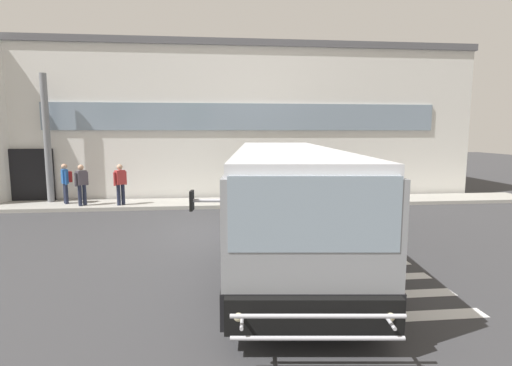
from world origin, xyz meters
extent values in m
cube|color=#353538|center=(0.00, 0.00, -0.01)|extent=(80.00, 90.00, 0.02)
cube|color=silver|center=(2.00, -6.00, 0.00)|extent=(4.40, 0.36, 0.01)
cube|color=silver|center=(2.00, -5.10, 0.00)|extent=(4.40, 0.36, 0.01)
cube|color=silver|center=(2.00, -4.20, 0.00)|extent=(4.40, 0.36, 0.01)
cube|color=silver|center=(2.00, -3.30, 0.00)|extent=(4.40, 0.36, 0.01)
cube|color=silver|center=(2.00, -2.40, 0.00)|extent=(4.40, 0.36, 0.01)
cube|color=silver|center=(0.00, 12.00, 3.46)|extent=(23.73, 12.00, 6.93)
cube|color=#56565B|center=(0.00, 12.00, 7.08)|extent=(23.93, 12.20, 0.30)
cube|color=black|center=(-8.37, 5.95, 1.20)|extent=(1.80, 0.16, 2.40)
cube|color=gray|center=(1.00, 5.96, 3.80)|extent=(17.73, 0.10, 1.20)
cube|color=#9E9B93|center=(0.00, 4.80, 0.07)|extent=(27.73, 2.00, 0.15)
cylinder|color=slate|center=(-7.44, 5.40, 2.84)|extent=(0.28, 0.28, 5.38)
cube|color=gray|center=(1.46, -1.61, 1.42)|extent=(3.66, 10.99, 2.15)
cube|color=black|center=(1.46, -1.61, 0.62)|extent=(3.70, 11.03, 0.55)
cube|color=silver|center=(1.46, -1.61, 2.60)|extent=(3.54, 10.78, 0.20)
cube|color=#8C9EAD|center=(0.90, -6.92, 2.02)|extent=(2.35, 0.36, 1.05)
cube|color=#8C9EAD|center=(2.78, -1.45, 1.92)|extent=(1.04, 9.53, 0.95)
cube|color=#8C9EAD|center=(0.20, -1.18, 1.92)|extent=(1.04, 9.53, 0.95)
cube|color=black|center=(0.90, -6.92, 2.38)|extent=(2.15, 0.32, 0.28)
cube|color=black|center=(0.89, -7.05, 0.63)|extent=(2.46, 0.45, 0.52)
sphere|color=beige|center=(1.91, -7.20, 0.65)|extent=(0.18, 0.18, 0.18)
sphere|color=beige|center=(-0.13, -6.99, 0.65)|extent=(0.18, 0.18, 0.18)
cylinder|color=#B7B7BF|center=(-0.56, -6.57, 2.17)|extent=(0.40, 0.09, 0.05)
cube|color=black|center=(-0.76, -6.55, 2.17)|extent=(0.06, 0.20, 0.28)
cylinder|color=black|center=(2.25, -5.31, 0.50)|extent=(0.40, 1.03, 1.00)
cylinder|color=black|center=(-0.08, -5.06, 0.50)|extent=(0.40, 1.03, 1.00)
cylinder|color=black|center=(2.86, 0.45, 0.50)|extent=(0.40, 1.03, 1.00)
cylinder|color=black|center=(0.52, 0.69, 0.50)|extent=(0.40, 1.03, 1.00)
cylinder|color=black|center=(2.99, 1.74, 0.50)|extent=(0.40, 1.03, 1.00)
cylinder|color=black|center=(0.66, 1.98, 0.50)|extent=(0.40, 1.03, 1.00)
cylinder|color=#B7B7BF|center=(0.85, -7.42, 0.50)|extent=(2.24, 0.29, 0.06)
cylinder|color=#B7B7BF|center=(0.85, -7.42, 0.80)|extent=(2.24, 0.29, 0.06)
cylinder|color=#B7B7BF|center=(1.84, -7.32, 0.65)|extent=(0.10, 0.50, 0.05)
cylinder|color=#B7B7BF|center=(-0.10, -7.12, 0.65)|extent=(0.10, 0.50, 0.05)
cylinder|color=#1E2338|center=(-6.59, 4.81, 0.57)|extent=(0.15, 0.15, 0.85)
cylinder|color=#1E2338|center=(-6.69, 4.98, 0.57)|extent=(0.15, 0.15, 0.85)
cube|color=#2659A5|center=(-6.64, 4.90, 1.29)|extent=(0.38, 0.44, 0.58)
sphere|color=tan|center=(-6.64, 4.90, 1.71)|extent=(0.23, 0.23, 0.23)
cylinder|color=#2659A5|center=(-6.51, 4.68, 1.24)|extent=(0.09, 0.09, 0.55)
cylinder|color=#2659A5|center=(-6.76, 5.11, 1.24)|extent=(0.09, 0.09, 0.55)
cube|color=maroon|center=(-6.49, 4.98, 1.27)|extent=(0.31, 0.35, 0.44)
cylinder|color=#1E2338|center=(-5.73, 4.42, 0.57)|extent=(0.15, 0.15, 0.85)
cylinder|color=#1E2338|center=(-5.87, 4.27, 0.57)|extent=(0.15, 0.15, 0.85)
cube|color=#4C4751|center=(-5.80, 4.35, 1.29)|extent=(0.42, 0.43, 0.58)
sphere|color=tan|center=(-5.80, 4.35, 1.71)|extent=(0.23, 0.23, 0.23)
cylinder|color=#4C4751|center=(-5.64, 4.53, 1.24)|extent=(0.09, 0.09, 0.55)
cylinder|color=#4C4751|center=(-5.97, 4.16, 1.24)|extent=(0.09, 0.09, 0.55)
cylinder|color=#1E2338|center=(-4.21, 4.40, 0.57)|extent=(0.15, 0.15, 0.85)
cylinder|color=#1E2338|center=(-4.35, 4.26, 0.57)|extent=(0.15, 0.15, 0.85)
cube|color=#B23333|center=(-4.28, 4.33, 1.29)|extent=(0.43, 0.42, 0.58)
sphere|color=tan|center=(-4.28, 4.33, 1.71)|extent=(0.23, 0.23, 0.23)
cylinder|color=#B23333|center=(-4.10, 4.50, 1.24)|extent=(0.09, 0.09, 0.55)
cylinder|color=#B23333|center=(-4.46, 4.15, 1.24)|extent=(0.09, 0.09, 0.55)
cylinder|color=yellow|center=(0.25, 3.60, 0.45)|extent=(0.18, 0.18, 0.90)
camera|label=1|loc=(-0.43, -12.07, 3.14)|focal=27.65mm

